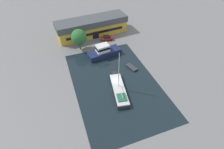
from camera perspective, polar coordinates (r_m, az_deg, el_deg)
ground_plane at (r=47.87m, az=1.06°, el=-2.84°), size 440.00×440.00×0.00m
water_canal at (r=47.87m, az=1.06°, el=-2.84°), size 21.96×34.54×0.01m
warehouse_building at (r=68.64m, az=-6.55°, el=15.31°), size 27.12×9.75×6.27m
quay_tree_near_building at (r=59.31m, az=-10.77°, el=11.90°), size 5.18×5.18×7.27m
parked_car at (r=65.44m, az=-1.63°, el=11.82°), size 4.40×2.34×1.65m
sailboat_moored at (r=45.35m, az=2.24°, el=-4.90°), size 4.96×12.88×11.56m
motor_cruiser at (r=56.94m, az=-2.71°, el=7.43°), size 11.21×5.30×4.05m
small_dinghy at (r=52.80m, az=6.43°, el=2.34°), size 2.71×4.12×0.51m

